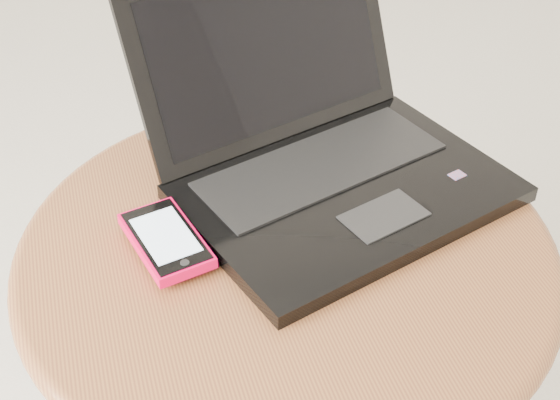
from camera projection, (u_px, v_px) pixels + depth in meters
name	position (u px, v px, depth m)	size (l,w,h in m)	color
table	(286.00, 304.00, 0.97)	(0.64, 0.64, 0.51)	#50240D
laptop	(323.00, 150.00, 0.97)	(0.47, 0.46, 0.24)	black
phone_black	(178.00, 245.00, 0.89)	(0.08, 0.11, 0.01)	black
phone_pink	(166.00, 240.00, 0.88)	(0.10, 0.14, 0.02)	#F60444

